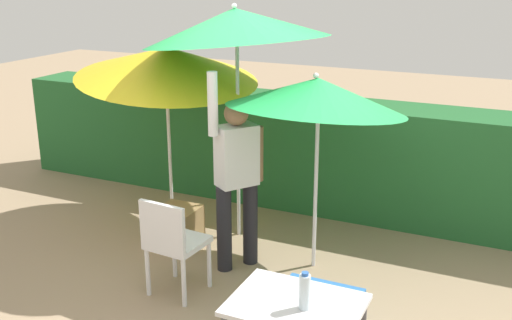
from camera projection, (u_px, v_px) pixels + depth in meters
The scene contains 11 objects.
ground_plane at pixel (242, 287), 5.44m from camera, with size 24.00×24.00×0.00m, color #9E8466.
hedge_row at pixel (322, 154), 7.07m from camera, with size 8.00×0.70×1.28m, color #23602D.
umbrella_rainbow at pixel (236, 25), 5.82m from camera, with size 1.84×1.82×2.47m.
umbrella_orange at pixel (317, 94), 5.33m from camera, with size 1.61×1.62×1.91m.
umbrella_yellow at pixel (167, 63), 6.38m from camera, with size 1.97×1.95×2.09m.
person_vendor at pixel (237, 173), 5.53m from camera, with size 0.38×0.51×1.88m.
chair_plastic at pixel (173, 241), 5.16m from camera, with size 0.47×0.47×0.89m.
cooler_box at pixel (320, 316), 4.58m from camera, with size 0.59×0.33×0.44m, color #2D6BB7.
crate_cardboard at pixel (179, 226), 6.21m from camera, with size 0.40×0.39×0.40m, color #9E7A4C.
folding_table at pixel (296, 316), 3.74m from camera, with size 0.80×0.60×0.77m.
bottle_water at pixel (305, 291), 3.62m from camera, with size 0.07×0.07×0.24m.
Camera 1 is at (2.14, -4.33, 2.74)m, focal length 42.80 mm.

